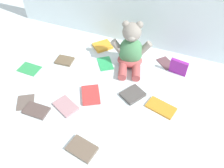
{
  "coord_description": "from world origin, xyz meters",
  "views": [
    {
      "loc": [
        0.28,
        -0.79,
        0.88
      ],
      "look_at": [
        -0.0,
        -0.1,
        0.1
      ],
      "focal_mm": 36.36,
      "sensor_mm": 36.0,
      "label": 1
    }
  ],
  "objects_px": {
    "book_case_3": "(133,94)",
    "book_case_9": "(179,67)",
    "book_case_12": "(36,110)",
    "book_case_4": "(65,61)",
    "book_case_7": "(25,102)",
    "teddy_bear": "(131,51)",
    "book_case_8": "(66,106)",
    "book_case_6": "(166,63)",
    "book_case_1": "(161,108)",
    "book_case_10": "(91,95)",
    "book_case_11": "(103,46)",
    "book_case_2": "(82,149)",
    "book_case_0": "(105,63)",
    "book_case_5": "(29,69)"
  },
  "relations": [
    {
      "from": "book_case_1",
      "to": "book_case_2",
      "type": "distance_m",
      "value": 0.43
    },
    {
      "from": "teddy_bear",
      "to": "book_case_2",
      "type": "height_order",
      "value": "teddy_bear"
    },
    {
      "from": "book_case_7",
      "to": "book_case_8",
      "type": "xyz_separation_m",
      "value": [
        0.2,
        0.05,
        0.0
      ]
    },
    {
      "from": "book_case_9",
      "to": "book_case_5",
      "type": "bearing_deg",
      "value": -150.99
    },
    {
      "from": "book_case_5",
      "to": "book_case_8",
      "type": "relative_size",
      "value": 1.01
    },
    {
      "from": "book_case_9",
      "to": "book_case_11",
      "type": "distance_m",
      "value": 0.49
    },
    {
      "from": "book_case_0",
      "to": "book_case_4",
      "type": "distance_m",
      "value": 0.24
    },
    {
      "from": "book_case_6",
      "to": "book_case_7",
      "type": "bearing_deg",
      "value": -4.14
    },
    {
      "from": "book_case_3",
      "to": "book_case_7",
      "type": "height_order",
      "value": "book_case_3"
    },
    {
      "from": "teddy_bear",
      "to": "book_case_10",
      "type": "height_order",
      "value": "teddy_bear"
    },
    {
      "from": "book_case_1",
      "to": "book_case_2",
      "type": "relative_size",
      "value": 1.18
    },
    {
      "from": "book_case_3",
      "to": "book_case_9",
      "type": "relative_size",
      "value": 1.12
    },
    {
      "from": "book_case_5",
      "to": "book_case_12",
      "type": "bearing_deg",
      "value": -137.23
    },
    {
      "from": "book_case_4",
      "to": "book_case_11",
      "type": "xyz_separation_m",
      "value": [
        0.15,
        0.21,
        0.0
      ]
    },
    {
      "from": "book_case_0",
      "to": "book_case_6",
      "type": "distance_m",
      "value": 0.36
    },
    {
      "from": "book_case_1",
      "to": "book_case_6",
      "type": "height_order",
      "value": "book_case_1"
    },
    {
      "from": "book_case_3",
      "to": "book_case_10",
      "type": "xyz_separation_m",
      "value": [
        -0.2,
        -0.08,
        -0.0
      ]
    },
    {
      "from": "book_case_11",
      "to": "book_case_12",
      "type": "bearing_deg",
      "value": 122.87
    },
    {
      "from": "book_case_2",
      "to": "book_case_7",
      "type": "distance_m",
      "value": 0.4
    },
    {
      "from": "book_case_8",
      "to": "book_case_10",
      "type": "height_order",
      "value": "book_case_10"
    },
    {
      "from": "book_case_5",
      "to": "book_case_8",
      "type": "bearing_deg",
      "value": -115.11
    },
    {
      "from": "book_case_5",
      "to": "book_case_7",
      "type": "height_order",
      "value": "same"
    },
    {
      "from": "book_case_8",
      "to": "book_case_9",
      "type": "height_order",
      "value": "book_case_9"
    },
    {
      "from": "book_case_8",
      "to": "book_case_3",
      "type": "bearing_deg",
      "value": -31.29
    },
    {
      "from": "book_case_11",
      "to": "book_case_0",
      "type": "bearing_deg",
      "value": 160.85
    },
    {
      "from": "book_case_11",
      "to": "book_case_10",
      "type": "bearing_deg",
      "value": 147.18
    },
    {
      "from": "book_case_1",
      "to": "book_case_10",
      "type": "relative_size",
      "value": 1.12
    },
    {
      "from": "book_case_12",
      "to": "book_case_1",
      "type": "bearing_deg",
      "value": 112.3
    },
    {
      "from": "book_case_2",
      "to": "book_case_6",
      "type": "distance_m",
      "value": 0.71
    },
    {
      "from": "book_case_10",
      "to": "book_case_11",
      "type": "bearing_deg",
      "value": 75.09
    },
    {
      "from": "book_case_2",
      "to": "book_case_4",
      "type": "height_order",
      "value": "book_case_2"
    },
    {
      "from": "book_case_0",
      "to": "book_case_2",
      "type": "bearing_deg",
      "value": -113.03
    },
    {
      "from": "book_case_8",
      "to": "book_case_5",
      "type": "bearing_deg",
      "value": 88.3
    },
    {
      "from": "book_case_4",
      "to": "book_case_9",
      "type": "bearing_deg",
      "value": 97.7
    },
    {
      "from": "book_case_7",
      "to": "book_case_10",
      "type": "xyz_separation_m",
      "value": [
        0.28,
        0.16,
        0.0
      ]
    },
    {
      "from": "book_case_0",
      "to": "book_case_1",
      "type": "relative_size",
      "value": 0.86
    },
    {
      "from": "book_case_12",
      "to": "book_case_4",
      "type": "bearing_deg",
      "value": -172.27
    },
    {
      "from": "book_case_8",
      "to": "book_case_12",
      "type": "relative_size",
      "value": 1.0
    },
    {
      "from": "book_case_7",
      "to": "book_case_9",
      "type": "relative_size",
      "value": 0.99
    },
    {
      "from": "book_case_4",
      "to": "book_case_6",
      "type": "xyz_separation_m",
      "value": [
        0.56,
        0.21,
        -0.0
      ]
    },
    {
      "from": "book_case_11",
      "to": "book_case_12",
      "type": "relative_size",
      "value": 0.92
    },
    {
      "from": "book_case_4",
      "to": "book_case_12",
      "type": "height_order",
      "value": "book_case_4"
    },
    {
      "from": "book_case_4",
      "to": "book_case_8",
      "type": "xyz_separation_m",
      "value": [
        0.18,
        -0.3,
        -0.0
      ]
    },
    {
      "from": "book_case_4",
      "to": "book_case_8",
      "type": "relative_size",
      "value": 0.83
    },
    {
      "from": "book_case_0",
      "to": "book_case_8",
      "type": "distance_m",
      "value": 0.37
    },
    {
      "from": "teddy_bear",
      "to": "book_case_3",
      "type": "xyz_separation_m",
      "value": [
        0.09,
        -0.22,
        -0.09
      ]
    },
    {
      "from": "book_case_3",
      "to": "book_case_4",
      "type": "bearing_deg",
      "value": 18.09
    },
    {
      "from": "teddy_bear",
      "to": "book_case_8",
      "type": "xyz_separation_m",
      "value": [
        -0.19,
        -0.41,
        -0.1
      ]
    },
    {
      "from": "book_case_5",
      "to": "book_case_8",
      "type": "height_order",
      "value": "book_case_8"
    },
    {
      "from": "book_case_0",
      "to": "book_case_3",
      "type": "distance_m",
      "value": 0.29
    }
  ]
}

